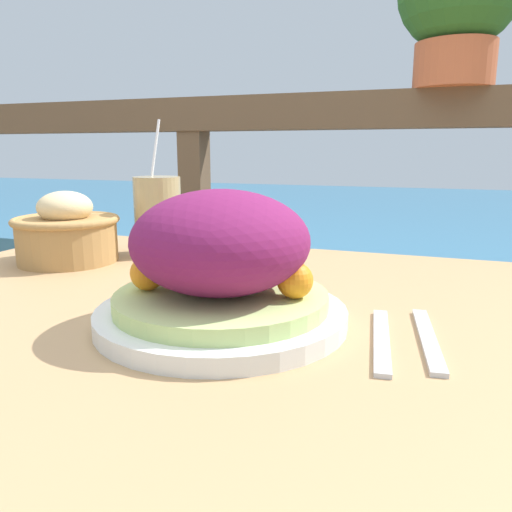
# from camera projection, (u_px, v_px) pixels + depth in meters

# --- Properties ---
(patio_table) EXTENTS (1.18, 0.88, 0.71)m
(patio_table) POSITION_uv_depth(u_px,v_px,m) (242.00, 385.00, 0.61)
(patio_table) COLOR tan
(patio_table) RESTS_ON ground_plane
(railing_fence) EXTENTS (2.80, 0.08, 1.04)m
(railing_fence) POSITION_uv_depth(u_px,v_px,m) (351.00, 210.00, 1.31)
(railing_fence) COLOR brown
(railing_fence) RESTS_ON ground_plane
(sea_backdrop) EXTENTS (12.00, 4.00, 0.49)m
(sea_backdrop) POSITION_uv_depth(u_px,v_px,m) (403.00, 240.00, 3.71)
(sea_backdrop) COLOR teal
(sea_backdrop) RESTS_ON ground_plane
(salad_plate) EXTENTS (0.29, 0.29, 0.15)m
(salad_plate) POSITION_uv_depth(u_px,v_px,m) (221.00, 267.00, 0.56)
(salad_plate) COLOR silver
(salad_plate) RESTS_ON patio_table
(drink_glass) EXTENTS (0.09, 0.09, 0.25)m
(drink_glass) POSITION_uv_depth(u_px,v_px,m) (158.00, 216.00, 0.94)
(drink_glass) COLOR tan
(drink_glass) RESTS_ON patio_table
(bread_basket) EXTENTS (0.18, 0.18, 0.13)m
(bread_basket) POSITION_uv_depth(u_px,v_px,m) (67.00, 232.00, 0.88)
(bread_basket) COLOR #AD7F47
(bread_basket) RESTS_ON patio_table
(fork) EXTENTS (0.04, 0.18, 0.00)m
(fork) POSITION_uv_depth(u_px,v_px,m) (381.00, 339.00, 0.52)
(fork) COLOR silver
(fork) RESTS_ON patio_table
(knife) EXTENTS (0.04, 0.18, 0.00)m
(knife) POSITION_uv_depth(u_px,v_px,m) (428.00, 338.00, 0.52)
(knife) COLOR silver
(knife) RESTS_ON patio_table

